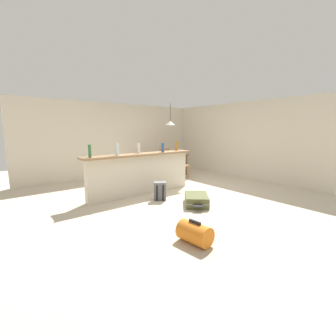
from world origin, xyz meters
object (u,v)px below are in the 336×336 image
bottle_blue (163,147)px  dining_chair_far_side (163,159)px  bottle_amber (176,146)px  suitcase_flat_olive (196,200)px  duffel_bag_orange (195,233)px  dining_chair_near_partition (180,163)px  pendant_lamp (170,123)px  backpack_grey (160,191)px  bottle_green (90,151)px  bottle_white (139,148)px  dining_table (170,157)px  bottle_clear (117,149)px

bottle_blue → dining_chair_far_side: bottle_blue is taller
bottle_amber → suitcase_flat_olive: size_ratio=0.31×
dining_chair_far_side → duffel_bag_orange: 5.48m
dining_chair_near_partition → pendant_lamp: 1.48m
bottle_amber → duffel_bag_orange: bottle_amber is taller
bottle_amber → backpack_grey: 1.67m
bottle_green → bottle_blue: size_ratio=1.12×
bottle_blue → bottle_amber: 0.62m
dining_chair_far_side → suitcase_flat_olive: 3.82m
bottle_white → backpack_grey: bearing=-81.7°
bottle_amber → pendant_lamp: bearing=56.6°
pendant_lamp → dining_table: bearing=-136.9°
dining_chair_near_partition → dining_table: bearing=86.5°
bottle_green → bottle_white: 1.26m
dining_chair_near_partition → dining_chair_far_side: (0.11, 1.07, 0.00)m
bottle_clear → duffel_bag_orange: size_ratio=0.57×
pendant_lamp → suitcase_flat_olive: size_ratio=0.92×
bottle_white → bottle_green: bearing=-175.3°
bottle_green → backpack_grey: 1.78m
bottle_blue → suitcase_flat_olive: 1.73m
bottle_green → dining_chair_near_partition: (3.35, 0.94, -0.65)m
bottle_green → duffel_bag_orange: bottle_green is taller
bottle_green → duffel_bag_orange: bearing=-78.8°
dining_chair_near_partition → duffel_bag_orange: 4.55m
bottle_clear → bottle_amber: bearing=4.2°
bottle_white → dining_chair_near_partition: (2.10, 0.83, -0.64)m
bottle_amber → bottle_white: bearing=-178.6°
bottle_clear → dining_table: 3.20m
pendant_lamp → bottle_white: bearing=-146.0°
bottle_blue → backpack_grey: bearing=-132.1°
bottle_white → dining_chair_far_side: bottle_white is taller
bottle_white → bottle_amber: 1.25m
bottle_clear → pendant_lamp: 3.32m
bottle_amber → pendant_lamp: 1.87m
pendant_lamp → duffel_bag_orange: pendant_lamp is taller
bottle_blue → duffel_bag_orange: 3.09m
dining_chair_near_partition → dining_chair_far_side: bearing=84.3°
backpack_grey → bottle_blue: bearing=47.9°
bottle_blue → pendant_lamp: (1.56, 1.61, 0.68)m
bottle_blue → dining_chair_near_partition: bottle_blue is taller
bottle_white → duffel_bag_orange: size_ratio=0.49×
dining_table → backpack_grey: dining_table is taller
dining_table → backpack_grey: bearing=-133.4°
suitcase_flat_olive → dining_chair_far_side: bearing=63.6°
bottle_clear → bottle_blue: size_ratio=1.18×
bottle_amber → suitcase_flat_olive: 2.00m
bottle_white → dining_chair_near_partition: size_ratio=0.27×
bottle_green → dining_table: size_ratio=0.25×
bottle_clear → dining_chair_near_partition: (2.73, 0.94, -0.66)m
bottle_clear → backpack_grey: (0.74, -0.62, -0.97)m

